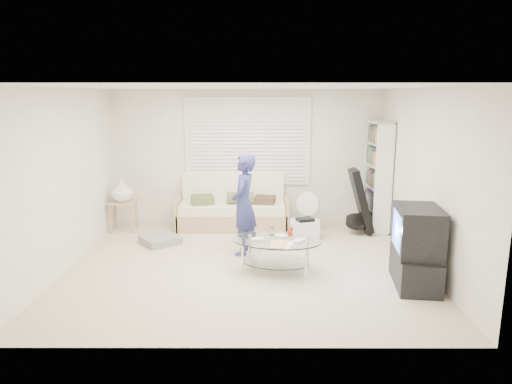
{
  "coord_description": "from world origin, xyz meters",
  "views": [
    {
      "loc": [
        0.17,
        -6.25,
        2.4
      ],
      "look_at": [
        0.16,
        0.3,
        1.0
      ],
      "focal_mm": 32.0,
      "sensor_mm": 36.0,
      "label": 1
    }
  ],
  "objects_px": {
    "futon_sofa": "(233,210)",
    "coffee_table": "(277,246)",
    "bookshelf": "(377,176)",
    "tv_unit": "(416,248)"
  },
  "relations": [
    {
      "from": "futon_sofa",
      "to": "tv_unit",
      "type": "bearing_deg",
      "value": -46.62
    },
    {
      "from": "tv_unit",
      "to": "futon_sofa",
      "type": "bearing_deg",
      "value": 133.38
    },
    {
      "from": "futon_sofa",
      "to": "coffee_table",
      "type": "height_order",
      "value": "futon_sofa"
    },
    {
      "from": "bookshelf",
      "to": "coffee_table",
      "type": "xyz_separation_m",
      "value": [
        -1.88,
        -2.04,
        -0.6
      ]
    },
    {
      "from": "futon_sofa",
      "to": "coffee_table",
      "type": "distance_m",
      "value": 2.27
    },
    {
      "from": "futon_sofa",
      "to": "coffee_table",
      "type": "bearing_deg",
      "value": -71.63
    },
    {
      "from": "bookshelf",
      "to": "coffee_table",
      "type": "distance_m",
      "value": 2.84
    },
    {
      "from": "futon_sofa",
      "to": "tv_unit",
      "type": "height_order",
      "value": "tv_unit"
    },
    {
      "from": "futon_sofa",
      "to": "bookshelf",
      "type": "bearing_deg",
      "value": -2.52
    },
    {
      "from": "futon_sofa",
      "to": "tv_unit",
      "type": "relative_size",
      "value": 1.98
    }
  ]
}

